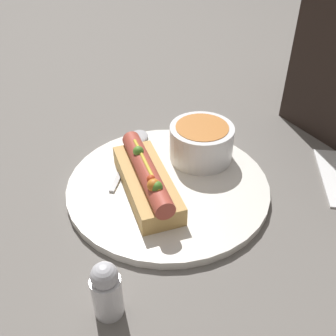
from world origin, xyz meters
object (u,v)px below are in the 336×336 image
object	(u,v)px
soup_bowl	(201,141)
spoon	(135,143)
hot_dog	(147,180)
salt_shaker	(107,290)

from	to	relation	value
soup_bowl	spoon	bearing A→B (deg)	-138.28
hot_dog	spoon	size ratio (longest dim) A/B	1.30
soup_bowl	spoon	world-z (taller)	soup_bowl
hot_dog	soup_bowl	world-z (taller)	hot_dog
hot_dog	salt_shaker	size ratio (longest dim) A/B	2.35
salt_shaker	hot_dog	bearing A→B (deg)	138.87
spoon	hot_dog	bearing A→B (deg)	-155.70
spoon	salt_shaker	bearing A→B (deg)	-169.54
hot_dog	salt_shaker	world-z (taller)	salt_shaker
hot_dog	salt_shaker	bearing A→B (deg)	-29.38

